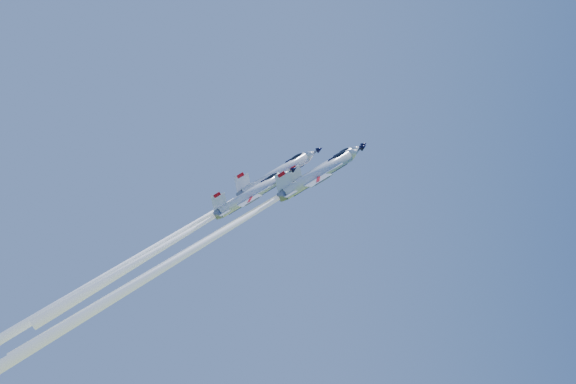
{
  "coord_description": "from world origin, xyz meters",
  "views": [
    {
      "loc": [
        -2.0,
        -107.06,
        93.17
      ],
      "look_at": [
        0.0,
        0.0,
        100.65
      ],
      "focal_mm": 40.0,
      "sensor_mm": 36.0,
      "label": 1
    }
  ],
  "objects_px": {
    "jet_lead": "(209,238)",
    "jet_right": "(202,245)",
    "jet_slot": "(179,238)",
    "jet_left": "(149,251)"
  },
  "relations": [
    {
      "from": "jet_left",
      "to": "jet_slot",
      "type": "xyz_separation_m",
      "value": [
        5.32,
        -2.6,
        2.15
      ]
    },
    {
      "from": "jet_left",
      "to": "jet_right",
      "type": "distance_m",
      "value": 14.89
    },
    {
      "from": "jet_lead",
      "to": "jet_right",
      "type": "distance_m",
      "value": 11.36
    },
    {
      "from": "jet_left",
      "to": "jet_slot",
      "type": "height_order",
      "value": "jet_left"
    },
    {
      "from": "jet_lead",
      "to": "jet_slot",
      "type": "relative_size",
      "value": 1.36
    },
    {
      "from": "jet_lead",
      "to": "jet_right",
      "type": "relative_size",
      "value": 1.06
    },
    {
      "from": "jet_slot",
      "to": "jet_right",
      "type": "bearing_deg",
      "value": 14.14
    },
    {
      "from": "jet_slot",
      "to": "jet_lead",
      "type": "bearing_deg",
      "value": 107.18
    },
    {
      "from": "jet_right",
      "to": "jet_slot",
      "type": "height_order",
      "value": "jet_right"
    },
    {
      "from": "jet_left",
      "to": "jet_right",
      "type": "xyz_separation_m",
      "value": [
        10.05,
        -10.93,
        1.17
      ]
    }
  ]
}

